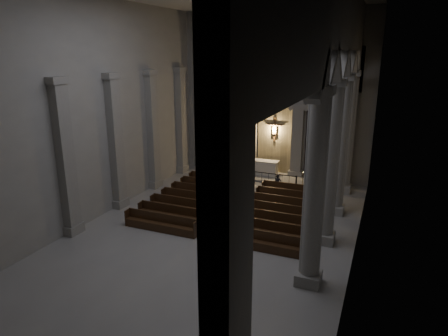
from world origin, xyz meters
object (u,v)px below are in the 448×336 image
(altar, at_px, (264,167))
(candle_stand_right, at_px, (302,184))
(candle_stand_left, at_px, (229,174))
(worshipper, at_px, (278,184))
(altar_rail, at_px, (262,176))
(pews, at_px, (234,208))

(altar, xyz_separation_m, candle_stand_right, (3.33, -1.87, -0.36))
(candle_stand_left, xyz_separation_m, worshipper, (4.12, -1.53, 0.24))
(altar, height_order, altar_rail, altar)
(altar_rail, height_order, candle_stand_right, candle_stand_right)
(altar_rail, bearing_deg, pews, -90.00)
(altar, relative_size, worshipper, 1.59)
(candle_stand_left, height_order, worshipper, candle_stand_left)
(candle_stand_right, relative_size, pews, 0.13)
(altar_rail, xyz_separation_m, worshipper, (1.50, -1.31, 0.02))
(pews, bearing_deg, altar, 93.57)
(altar, height_order, worshipper, worshipper)
(pews, distance_m, worshipper, 4.43)
(candle_stand_left, bearing_deg, altar, 41.38)
(candle_stand_left, height_order, candle_stand_right, candle_stand_left)
(worshipper, bearing_deg, altar, 102.74)
(candle_stand_left, distance_m, candle_stand_right, 5.48)
(candle_stand_right, bearing_deg, pews, -116.58)
(altar, bearing_deg, worshipper, -60.11)
(altar, distance_m, candle_stand_right, 3.83)
(candle_stand_left, bearing_deg, worshipper, -20.42)
(altar_rail, bearing_deg, worshipper, -41.25)
(altar, distance_m, candle_stand_left, 2.88)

